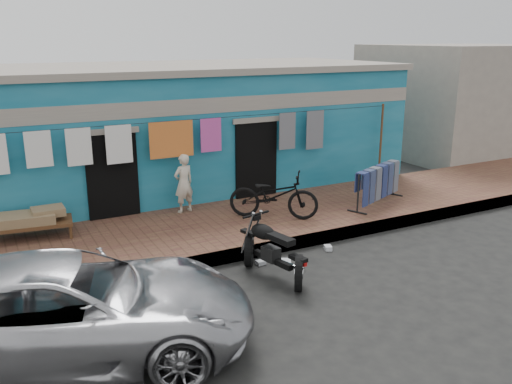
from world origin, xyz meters
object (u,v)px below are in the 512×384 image
seated_person (184,183)px  bicycle (274,190)px  charpoy (31,225)px  motorcycle (273,249)px  jeans_rack (377,184)px  car (66,308)px

seated_person → bicycle: seated_person is taller
seated_person → bicycle: size_ratio=0.69×
charpoy → seated_person: bearing=3.3°
bicycle → motorcycle: bearing=-172.5°
seated_person → charpoy: size_ratio=0.77×
motorcycle → charpoy: size_ratio=1.00×
seated_person → jeans_rack: bearing=146.0°
bicycle → jeans_rack: bearing=-57.5°
charpoy → jeans_rack: bearing=-10.0°
bicycle → motorcycle: 2.54m
motorcycle → jeans_rack: jeans_rack is taller
car → jeans_rack: size_ratio=2.54×
seated_person → jeans_rack: seated_person is taller
bicycle → charpoy: bearing=114.3°
jeans_rack → motorcycle: bearing=-153.5°
charpoy → jeans_rack: (7.51, -1.33, 0.19)m
charpoy → jeans_rack: jeans_rack is taller
motorcycle → jeans_rack: (3.93, 1.96, 0.19)m
car → motorcycle: (3.55, 0.88, -0.17)m
charpoy → jeans_rack: 7.63m
bicycle → seated_person: bearing=87.8°
motorcycle → bicycle: bearing=48.2°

